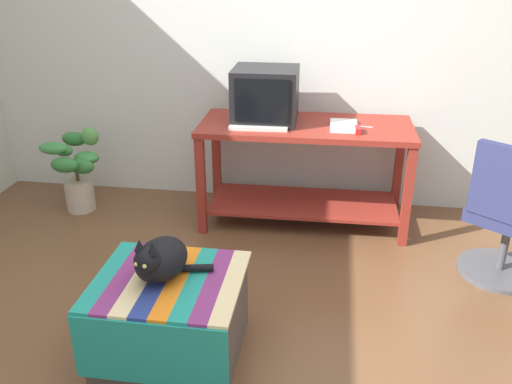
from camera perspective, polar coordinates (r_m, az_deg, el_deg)
name	(u,v)px	position (r m, az deg, el deg)	size (l,w,h in m)	color
ground_plane	(238,361)	(2.85, -1.86, -17.31)	(14.00, 14.00, 0.00)	brown
back_wall	(285,35)	(4.21, 3.02, 16.08)	(8.00, 0.10, 2.60)	silver
desk	(305,156)	(3.95, 5.11, 3.77)	(1.51, 0.66, 0.76)	maroon
tv_monitor	(265,96)	(3.88, 0.98, 10.05)	(0.46, 0.42, 0.38)	black
keyboard	(259,127)	(3.76, 0.28, 6.86)	(0.40, 0.15, 0.02)	beige
book	(344,126)	(3.82, 9.16, 6.86)	(0.18, 0.27, 0.02)	white
ottoman_with_blanket	(171,316)	(2.80, -8.93, -12.74)	(0.71, 0.65, 0.43)	#4C4238
cat	(160,259)	(2.64, -10.02, -6.95)	(0.39, 0.36, 0.25)	black
potted_plant	(76,172)	(4.40, -18.30, 1.99)	(0.40, 0.36, 0.65)	#B7A893
office_chair	(506,221)	(3.61, 24.72, -2.80)	(0.59, 0.59, 0.89)	#4C4C51
stapler	(358,130)	(3.72, 10.62, 6.42)	(0.04, 0.11, 0.04)	#A31E1E
pen	(363,127)	(3.86, 11.09, 6.74)	(0.01, 0.01, 0.14)	#B7B7BC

